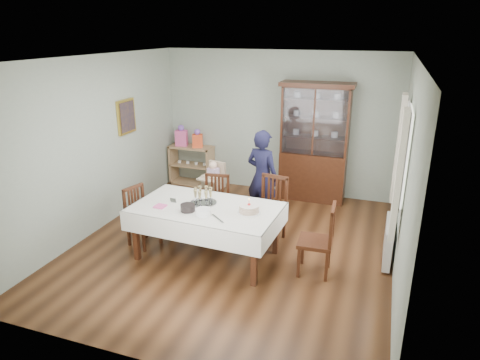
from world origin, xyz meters
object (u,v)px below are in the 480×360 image
at_px(chair_far_left, 215,216).
at_px(woman, 262,177).
at_px(chair_far_right, 269,222).
at_px(china_cabinet, 314,141).
at_px(gift_bag_orange, 197,139).
at_px(high_chair, 214,194).
at_px(dining_table, 207,231).
at_px(birthday_cake, 249,209).
at_px(gift_bag_pink, 181,136).
at_px(sideboard, 192,165).
at_px(chair_end_left, 143,228).
at_px(champagne_tray, 203,199).
at_px(chair_end_right, 316,253).

xyz_separation_m(chair_far_left, woman, (0.59, 0.61, 0.51)).
relative_size(chair_far_left, chair_far_right, 0.92).
distance_m(china_cabinet, chair_far_left, 2.40).
bearing_deg(gift_bag_orange, high_chair, -55.99).
relative_size(dining_table, high_chair, 2.13).
bearing_deg(gift_bag_orange, birthday_cake, -53.80).
bearing_deg(chair_far_left, chair_far_right, -6.32).
height_order(high_chair, gift_bag_pink, gift_bag_pink).
xyz_separation_m(sideboard, birthday_cake, (2.12, -2.71, 0.42)).
bearing_deg(gift_bag_orange, gift_bag_pink, -180.00).
distance_m(china_cabinet, high_chair, 2.10).
distance_m(china_cabinet, chair_end_left, 3.45).
relative_size(sideboard, gift_bag_pink, 2.09).
bearing_deg(chair_far_right, high_chair, 161.07).
xyz_separation_m(gift_bag_pink, gift_bag_orange, (0.36, 0.00, -0.02)).
height_order(dining_table, champagne_tray, champagne_tray).
distance_m(chair_end_left, high_chair, 1.47).
relative_size(sideboard, gift_bag_orange, 2.41).
distance_m(chair_far_right, gift_bag_orange, 2.86).
relative_size(birthday_cake, gift_bag_orange, 0.82).
distance_m(dining_table, chair_far_right, 1.04).
bearing_deg(china_cabinet, chair_far_left, -121.95).
xyz_separation_m(sideboard, chair_far_right, (2.19, -1.92, -0.11)).
bearing_deg(birthday_cake, chair_far_right, 84.98).
distance_m(chair_end_left, woman, 2.04).
bearing_deg(birthday_cake, chair_end_left, 178.80).
bearing_deg(dining_table, chair_end_left, 178.70).
xyz_separation_m(woman, gift_bag_pink, (-2.10, 1.29, 0.21)).
height_order(sideboard, high_chair, high_chair).
relative_size(chair_end_right, gift_bag_pink, 2.24).
height_order(chair_end_left, woman, woman).
height_order(china_cabinet, chair_far_left, china_cabinet).
distance_m(chair_end_right, gift_bag_pink, 4.20).
height_order(birthday_cake, gift_bag_orange, gift_bag_orange).
bearing_deg(woman, chair_far_left, 63.52).
xyz_separation_m(china_cabinet, chair_end_left, (-2.04, -2.65, -0.86)).
bearing_deg(dining_table, champagne_tray, 132.77).
bearing_deg(chair_far_left, chair_end_left, -145.59).
bearing_deg(champagne_tray, dining_table, -47.23).
distance_m(chair_far_left, gift_bag_pink, 2.54).
bearing_deg(dining_table, gift_bag_pink, 122.49).
xyz_separation_m(chair_far_right, birthday_cake, (-0.07, -0.78, 0.52)).
relative_size(gift_bag_pink, gift_bag_orange, 1.16).
distance_m(sideboard, woman, 2.34).
distance_m(dining_table, woman, 1.49).
relative_size(high_chair, birthday_cake, 3.17).
height_order(high_chair, champagne_tray, champagne_tray).
bearing_deg(chair_far_right, sideboard, 147.13).
distance_m(chair_end_right, birthday_cake, 1.05).
bearing_deg(gift_bag_pink, birthday_cake, -49.14).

